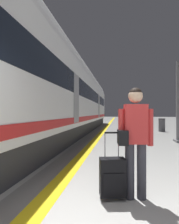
{
  "coord_description": "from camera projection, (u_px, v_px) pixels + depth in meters",
  "views": [
    {
      "loc": [
        0.08,
        -1.46,
        1.31
      ],
      "look_at": [
        -1.16,
        6.53,
        1.34
      ],
      "focal_mm": 30.0,
      "sensor_mm": 36.0,
      "label": 1
    }
  ],
  "objects": [
    {
      "name": "tactile_edge_band",
      "position": [
        95.0,
        134.0,
        11.54
      ],
      "size": [
        0.62,
        80.0,
        0.01
      ],
      "primitive_type": "cube",
      "color": "slate",
      "rests_on": "ground"
    },
    {
      "name": "rolling_suitcase_foreground",
      "position": [
        112.0,
        177.0,
        2.82
      ],
      "size": [
        0.42,
        0.3,
        1.01
      ],
      "color": "black",
      "rests_on": "ground"
    },
    {
      "name": "suitcase_near",
      "position": [
        127.0,
        128.0,
        11.95
      ],
      "size": [
        0.4,
        0.26,
        1.02
      ],
      "color": "#19234C",
      "rests_on": "ground"
    },
    {
      "name": "passenger_near",
      "position": [
        132.0,
        118.0,
        12.21
      ],
      "size": [
        0.52,
        0.22,
        1.66
      ],
      "color": "brown",
      "rests_on": "ground"
    },
    {
      "name": "traveller_foreground",
      "position": [
        135.0,
        134.0,
        2.85
      ],
      "size": [
        0.54,
        0.32,
        1.69
      ],
      "color": "#383842",
      "rests_on": "ground"
    },
    {
      "name": "high_speed_train",
      "position": [
        69.0,
        94.0,
        12.14
      ],
      "size": [
        2.94,
        26.94,
        4.97
      ],
      "color": "#38383D",
      "rests_on": "ground"
    },
    {
      "name": "waste_bin",
      "position": [
        162.0,
        125.0,
        12.99
      ],
      "size": [
        0.46,
        0.46,
        0.91
      ],
      "color": "#4C4C51",
      "rests_on": "ground"
    },
    {
      "name": "safety_line_strip",
      "position": [
        101.0,
        134.0,
        11.49
      ],
      "size": [
        0.36,
        80.0,
        0.01
      ],
      "primitive_type": "cube",
      "color": "yellow",
      "rests_on": "ground"
    }
  ]
}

